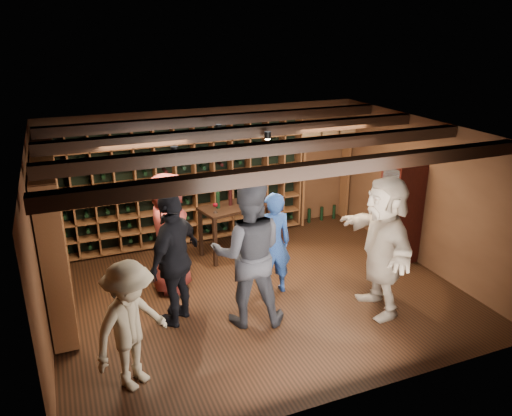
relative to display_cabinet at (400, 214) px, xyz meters
name	(u,v)px	position (x,y,z in m)	size (l,w,h in m)	color
ground	(259,293)	(-2.71, -0.20, -0.86)	(6.00, 6.00, 0.00)	black
room_shell	(258,139)	(-2.71, -0.15, 1.56)	(6.00, 6.00, 6.00)	#57331D
wine_rack_back	(185,184)	(-3.24, 2.13, 0.29)	(4.65, 0.30, 2.20)	brown
wine_rack_left	(53,233)	(-5.54, 0.62, 0.29)	(0.30, 2.65, 2.20)	brown
crate_shelf	(325,148)	(-0.31, 2.12, 0.71)	(1.20, 0.32, 2.07)	brown
display_cabinet	(400,214)	(0.00, 0.00, 0.00)	(0.55, 0.50, 1.75)	black
man_blue_shirt	(273,244)	(-2.50, -0.21, -0.04)	(0.59, 0.39, 1.63)	navy
man_grey_suit	(248,253)	(-3.13, -0.83, 0.18)	(1.01, 0.79, 2.08)	#222227
guest_red_floral	(169,233)	(-3.92, 0.47, 0.09)	(0.93, 0.60, 1.89)	maroon
guest_woman_black	(175,259)	(-4.06, -0.45, 0.10)	(1.12, 0.47, 1.91)	black
guest_khaki	(131,326)	(-4.83, -1.58, -0.07)	(1.01, 0.58, 1.57)	gray
guest_beige	(383,245)	(-1.27, -1.26, 0.16)	(1.89, 0.60, 2.03)	tan
tasting_table	(234,211)	(-2.56, 1.31, -0.05)	(1.33, 0.86, 1.20)	black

